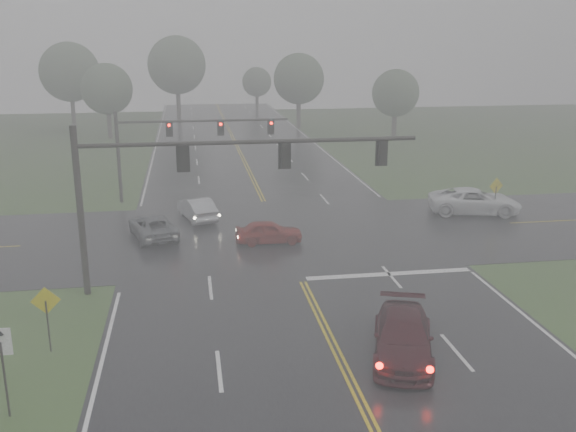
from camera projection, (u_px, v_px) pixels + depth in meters
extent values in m
cube|color=black|center=(284.00, 244.00, 37.02)|extent=(18.00, 160.00, 0.02)
cube|color=black|center=(280.00, 234.00, 38.93)|extent=(120.00, 14.00, 0.02)
cube|color=silver|center=(389.00, 274.00, 32.37)|extent=(8.50, 0.50, 0.01)
imported|color=#33090E|center=(402.00, 356.00, 24.12)|extent=(3.68, 5.72, 1.54)
imported|color=maroon|center=(269.00, 243.00, 37.30)|extent=(3.90, 1.62, 1.32)
imported|color=#ADB0B5|center=(198.00, 220.00, 42.06)|extent=(2.68, 4.67, 1.46)
imported|color=#585B60|center=(153.00, 237.00, 38.33)|extent=(3.43, 5.27, 1.35)
imported|color=white|center=(474.00, 213.00, 43.52)|extent=(6.56, 4.06, 1.70)
cylinder|color=black|center=(80.00, 212.00, 28.92)|extent=(0.31, 0.31, 7.87)
cylinder|color=black|center=(74.00, 145.00, 28.09)|extent=(0.20, 0.20, 0.87)
cylinder|color=black|center=(251.00, 142.00, 29.27)|extent=(15.60, 0.20, 0.20)
cube|color=black|center=(183.00, 158.00, 28.98)|extent=(0.37, 0.31, 1.15)
cube|color=black|center=(183.00, 157.00, 29.15)|extent=(0.60, 0.03, 1.37)
cube|color=black|center=(285.00, 155.00, 29.68)|extent=(0.37, 0.31, 1.15)
cube|color=black|center=(285.00, 155.00, 29.85)|extent=(0.60, 0.03, 1.37)
cube|color=black|center=(383.00, 152.00, 30.38)|extent=(0.37, 0.31, 1.15)
cube|color=black|center=(382.00, 152.00, 30.55)|extent=(0.60, 0.03, 1.37)
cylinder|color=black|center=(119.00, 158.00, 45.59)|extent=(0.25, 0.25, 6.53)
cylinder|color=black|center=(116.00, 122.00, 44.90)|extent=(0.16, 0.16, 0.73)
cylinder|color=black|center=(203.00, 121.00, 45.82)|extent=(12.18, 0.16, 0.16)
cube|color=black|center=(169.00, 129.00, 45.60)|extent=(0.31, 0.25, 0.95)
cube|color=black|center=(169.00, 129.00, 45.74)|extent=(0.50, 0.03, 1.13)
cylinder|color=#FF0C05|center=(169.00, 125.00, 45.38)|extent=(0.20, 0.05, 0.20)
cube|color=black|center=(221.00, 128.00, 46.15)|extent=(0.31, 0.25, 0.95)
cube|color=black|center=(221.00, 128.00, 46.29)|extent=(0.50, 0.03, 1.13)
cylinder|color=#FF0C05|center=(221.00, 124.00, 45.93)|extent=(0.20, 0.05, 0.20)
cube|color=black|center=(271.00, 127.00, 46.70)|extent=(0.31, 0.25, 0.95)
cube|color=black|center=(271.00, 127.00, 46.83)|extent=(0.50, 0.03, 1.13)
cylinder|color=#FF0C05|center=(271.00, 123.00, 46.48)|extent=(0.20, 0.05, 0.20)
cylinder|color=black|center=(48.00, 326.00, 24.22)|extent=(0.07, 0.07, 2.07)
cube|color=#CCBE0C|center=(46.00, 301.00, 23.96)|extent=(1.09, 0.13, 1.09)
cylinder|color=black|center=(5.00, 380.00, 19.97)|extent=(0.08, 0.08, 2.57)
cube|color=silver|center=(0.00, 342.00, 19.65)|extent=(0.67, 0.07, 0.89)
cube|color=black|center=(1.00, 341.00, 19.68)|extent=(0.11, 0.03, 0.50)
cylinder|color=black|center=(495.00, 201.00, 42.48)|extent=(0.07, 0.07, 2.08)
cube|color=#CCBE0C|center=(496.00, 186.00, 42.23)|extent=(1.07, 0.31, 1.09)
cylinder|color=#2D231D|center=(109.00, 124.00, 75.09)|extent=(0.50, 0.50, 3.32)
sphere|color=#3B4F35|center=(107.00, 89.00, 73.99)|extent=(5.90, 5.90, 5.90)
cylinder|color=#2D231D|center=(299.00, 114.00, 83.48)|extent=(0.56, 0.56, 3.67)
sphere|color=#3B4F35|center=(299.00, 79.00, 82.26)|extent=(6.52, 6.52, 6.52)
cylinder|color=#2D231D|center=(179.00, 105.00, 90.03)|extent=(0.61, 0.61, 4.50)
sphere|color=#3B4F35|center=(177.00, 65.00, 88.54)|extent=(8.00, 8.00, 8.00)
cylinder|color=#2D231D|center=(394.00, 125.00, 74.92)|extent=(0.56, 0.56, 3.06)
sphere|color=#3B4F35|center=(396.00, 93.00, 73.90)|extent=(5.44, 5.44, 5.44)
cylinder|color=#2D231D|center=(73.00, 113.00, 82.21)|extent=(0.54, 0.54, 4.20)
sphere|color=#3B4F35|center=(70.00, 72.00, 80.82)|extent=(7.46, 7.46, 7.46)
cylinder|color=#2D231D|center=(257.00, 102.00, 103.01)|extent=(0.51, 0.51, 2.64)
sphere|color=#3B4F35|center=(257.00, 82.00, 102.13)|extent=(4.70, 4.70, 4.70)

